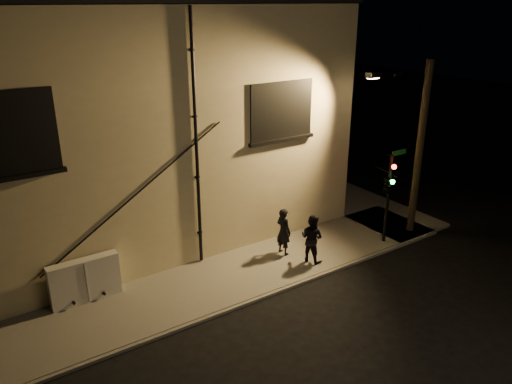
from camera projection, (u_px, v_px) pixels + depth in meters
ground at (294, 286)px, 16.05m from camera, size 90.00×90.00×0.00m
sidewalk at (251, 227)px, 20.06m from camera, size 21.00×16.00×0.12m
building at (99, 112)px, 19.87m from camera, size 16.20×12.23×8.80m
utility_cabinet at (85, 280)px, 14.83m from camera, size 2.06×0.35×1.36m
pedestrian_a at (284, 231)px, 17.55m from camera, size 0.50×0.68×1.72m
pedestrian_b at (312, 238)px, 17.06m from camera, size 0.89×1.00×1.72m
traffic_signal at (388, 184)px, 17.74m from camera, size 1.35×2.06×3.49m
streetlamp_pole at (416, 145)px, 18.45m from camera, size 2.01×1.38×6.68m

